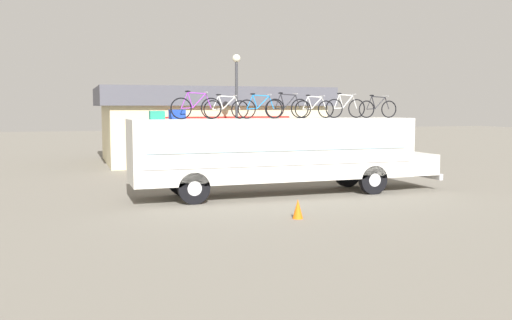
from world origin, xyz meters
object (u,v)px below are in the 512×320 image
rooftop_bicycle_2 (226,108)px  street_lamp (237,97)px  rooftop_bicycle_5 (314,108)px  traffic_cone (298,209)px  bus (280,150)px  rooftop_bicycle_4 (287,108)px  rooftop_bicycle_7 (378,108)px  luggage_bag_1 (157,115)px  rooftop_bicycle_3 (260,108)px  rooftop_bicycle_6 (345,108)px  rooftop_bicycle_1 (196,107)px  luggage_bag_2 (177,114)px

rooftop_bicycle_2 → street_lamp: 7.22m
rooftop_bicycle_5 → traffic_cone: size_ratio=2.86×
bus → rooftop_bicycle_5: size_ratio=7.26×
rooftop_bicycle_4 → rooftop_bicycle_7: 3.58m
luggage_bag_1 → rooftop_bicycle_3: rooftop_bicycle_3 is taller
rooftop_bicycle_4 → rooftop_bicycle_7: (3.55, -0.46, -0.03)m
bus → rooftop_bicycle_4: rooftop_bicycle_4 is taller
bus → rooftop_bicycle_6: rooftop_bicycle_6 is taller
rooftop_bicycle_6 → rooftop_bicycle_1: bearing=-176.1°
luggage_bag_1 → rooftop_bicycle_1: rooftop_bicycle_1 is taller
luggage_bag_2 → rooftop_bicycle_7: (7.68, -0.52, 0.21)m
rooftop_bicycle_4 → rooftop_bicycle_5: (1.17, 0.17, -0.03)m
rooftop_bicycle_6 → street_lamp: bearing=109.3°
luggage_bag_1 → luggage_bag_2: size_ratio=0.96×
rooftop_bicycle_7 → luggage_bag_2: bearing=176.1°
rooftop_bicycle_2 → rooftop_bicycle_4: rooftop_bicycle_4 is taller
rooftop_bicycle_4 → rooftop_bicycle_6: bearing=-1.4°
bus → street_lamp: 7.16m
rooftop_bicycle_1 → rooftop_bicycle_7: 7.11m
luggage_bag_2 → traffic_cone: size_ratio=0.91×
rooftop_bicycle_7 → rooftop_bicycle_6: bearing=161.1°
rooftop_bicycle_6 → rooftop_bicycle_7: (1.18, -0.40, -0.03)m
bus → traffic_cone: bearing=-104.3°
rooftop_bicycle_6 → street_lamp: size_ratio=0.29×
rooftop_bicycle_2 → bus: bearing=-1.4°
bus → rooftop_bicycle_3: 1.76m
rooftop_bicycle_7 → traffic_cone: bearing=-140.8°
bus → street_lamp: (0.36, 6.84, 2.08)m
bus → rooftop_bicycle_6: 3.15m
bus → rooftop_bicycle_3: bearing=-169.5°
luggage_bag_2 → rooftop_bicycle_3: bearing=-7.1°
luggage_bag_1 → bus: bearing=1.5°
rooftop_bicycle_1 → traffic_cone: 5.46m
bus → luggage_bag_1: luggage_bag_1 is taller
luggage_bag_2 → rooftop_bicycle_3: (2.95, -0.37, 0.22)m
rooftop_bicycle_3 → rooftop_bicycle_7: size_ratio=1.05×
rooftop_bicycle_4 → street_lamp: 6.70m
luggage_bag_1 → rooftop_bicycle_5: bearing=4.2°
rooftop_bicycle_1 → rooftop_bicycle_3: 2.39m
rooftop_bicycle_4 → street_lamp: bearing=89.9°
traffic_cone → rooftop_bicycle_2: bearing=101.7°
rooftop_bicycle_5 → rooftop_bicycle_7: size_ratio=0.99×
rooftop_bicycle_7 → street_lamp: bearing=116.4°
rooftop_bicycle_6 → luggage_bag_1: bearing=-178.3°
rooftop_bicycle_2 → rooftop_bicycle_7: bearing=-3.4°
luggage_bag_1 → rooftop_bicycle_6: rooftop_bicycle_6 is taller
traffic_cone → street_lamp: size_ratio=0.10×
rooftop_bicycle_2 → rooftop_bicycle_6: rooftop_bicycle_6 is taller
luggage_bag_2 → rooftop_bicycle_4: bearing=-0.8°
rooftop_bicycle_2 → traffic_cone: size_ratio=2.93×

